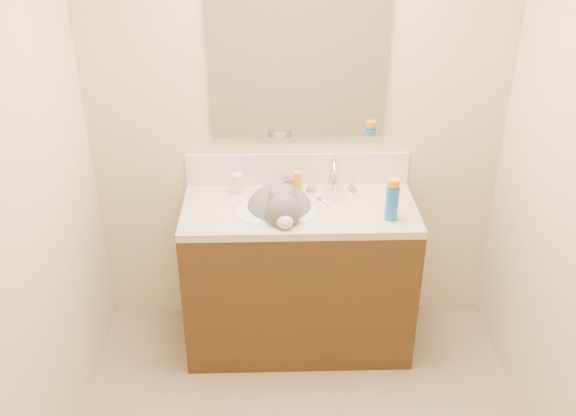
{
  "coord_description": "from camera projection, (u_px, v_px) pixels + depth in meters",
  "views": [
    {
      "loc": [
        -0.14,
        -1.91,
        2.41
      ],
      "look_at": [
        -0.06,
        0.92,
        0.88
      ],
      "focal_mm": 40.0,
      "sensor_mm": 36.0,
      "label": 1
    }
  ],
  "objects": [
    {
      "name": "room_shell",
      "position": [
        314.0,
        179.0,
        2.12
      ],
      "size": [
        2.24,
        2.54,
        2.52
      ],
      "color": "beige",
      "rests_on": "ground"
    },
    {
      "name": "backsplash",
      "position": [
        297.0,
        169.0,
        3.46
      ],
      "size": [
        1.2,
        0.02,
        0.18
      ],
      "primitive_type": "cube",
      "color": "silver",
      "rests_on": "counter_slab"
    },
    {
      "name": "vanity_cabinet",
      "position": [
        299.0,
        279.0,
        3.49
      ],
      "size": [
        1.2,
        0.55,
        0.82
      ],
      "primitive_type": "cube",
      "color": "#3F2811",
      "rests_on": "ground"
    },
    {
      "name": "pill_label",
      "position": [
        238.0,
        185.0,
        3.39
      ],
      "size": [
        0.06,
        0.06,
        0.04
      ],
      "primitive_type": "cylinder",
      "rotation": [
        0.0,
        0.0,
        0.13
      ],
      "color": "orange",
      "rests_on": "pill_bottle"
    },
    {
      "name": "mirror",
      "position": [
        298.0,
        61.0,
        3.18
      ],
      "size": [
        0.9,
        0.02,
        0.8
      ],
      "primitive_type": "cube",
      "color": "white",
      "rests_on": "room_shell"
    },
    {
      "name": "pill_bottle",
      "position": [
        238.0,
        184.0,
        3.39
      ],
      "size": [
        0.07,
        0.07,
        0.11
      ],
      "primitive_type": "cylinder",
      "rotation": [
        0.0,
        0.0,
        0.13
      ],
      "color": "white",
      "rests_on": "counter_slab"
    },
    {
      "name": "silver_jar",
      "position": [
        288.0,
        184.0,
        3.44
      ],
      "size": [
        0.06,
        0.06,
        0.06
      ],
      "primitive_type": "cylinder",
      "rotation": [
        0.0,
        0.0,
        -0.17
      ],
      "color": "#B7B7BC",
      "rests_on": "counter_slab"
    },
    {
      "name": "counter_slab",
      "position": [
        299.0,
        210.0,
        3.28
      ],
      "size": [
        1.2,
        0.55,
        0.04
      ],
      "primitive_type": "cube",
      "color": "beige",
      "rests_on": "vanity_cabinet"
    },
    {
      "name": "toothbrush_head",
      "position": [
        320.0,
        199.0,
        3.33
      ],
      "size": [
        0.03,
        0.04,
        0.02
      ],
      "primitive_type": "cube",
      "rotation": [
        0.0,
        0.0,
        0.57
      ],
      "color": "#5E87C7",
      "rests_on": "counter_slab"
    },
    {
      "name": "spray_cap",
      "position": [
        394.0,
        183.0,
        3.07
      ],
      "size": [
        0.07,
        0.07,
        0.04
      ],
      "primitive_type": "cylinder",
      "rotation": [
        0.0,
        0.0,
        -0.12
      ],
      "color": "orange",
      "rests_on": "spray_can"
    },
    {
      "name": "spray_can",
      "position": [
        392.0,
        203.0,
        3.12
      ],
      "size": [
        0.07,
        0.07,
        0.18
      ],
      "primitive_type": "cylinder",
      "rotation": [
        0.0,
        0.0,
        -0.12
      ],
      "color": "blue",
      "rests_on": "counter_slab"
    },
    {
      "name": "cat",
      "position": [
        281.0,
        210.0,
        3.27
      ],
      "size": [
        0.42,
        0.49,
        0.35
      ],
      "rotation": [
        0.0,
        0.0,
        0.1
      ],
      "color": "#585558",
      "rests_on": "basin"
    },
    {
      "name": "basin",
      "position": [
        276.0,
        222.0,
        3.28
      ],
      "size": [
        0.45,
        0.36,
        0.14
      ],
      "primitive_type": "ellipsoid",
      "color": "silver",
      "rests_on": "vanity_cabinet"
    },
    {
      "name": "faucet",
      "position": [
        333.0,
        179.0,
        3.36
      ],
      "size": [
        0.28,
        0.2,
        0.21
      ],
      "color": "silver",
      "rests_on": "counter_slab"
    },
    {
      "name": "toothbrush",
      "position": [
        320.0,
        199.0,
        3.33
      ],
      "size": [
        0.09,
        0.13,
        0.01
      ],
      "primitive_type": "cube",
      "rotation": [
        0.0,
        0.0,
        0.57
      ],
      "color": "white",
      "rests_on": "counter_slab"
    },
    {
      "name": "amber_bottle",
      "position": [
        298.0,
        181.0,
        3.42
      ],
      "size": [
        0.05,
        0.05,
        0.11
      ],
      "primitive_type": "cylinder",
      "rotation": [
        0.0,
        0.0,
        -0.26
      ],
      "color": "gold",
      "rests_on": "counter_slab"
    }
  ]
}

